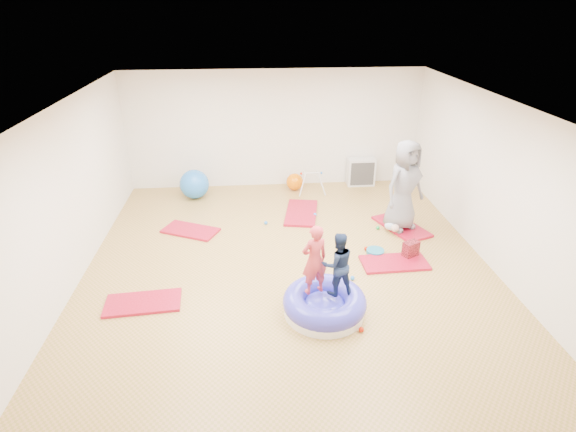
{
  "coord_description": "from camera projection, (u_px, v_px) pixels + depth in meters",
  "views": [
    {
      "loc": [
        -0.58,
        -6.51,
        4.24
      ],
      "look_at": [
        0.0,
        0.3,
        0.9
      ],
      "focal_mm": 28.0,
      "sensor_mm": 36.0,
      "label": 1
    }
  ],
  "objects": [
    {
      "name": "room",
      "position": [
        290.0,
        196.0,
        7.12
      ],
      "size": [
        7.01,
        8.01,
        2.81
      ],
      "color": "tan",
      "rests_on": "ground"
    },
    {
      "name": "gym_mat_front_left",
      "position": [
        143.0,
        303.0,
        6.88
      ],
      "size": [
        1.17,
        0.65,
        0.05
      ],
      "primitive_type": "cube",
      "rotation": [
        0.0,
        0.0,
        0.08
      ],
      "color": "#BA183C",
      "rests_on": "ground"
    },
    {
      "name": "gym_mat_mid_left",
      "position": [
        190.0,
        231.0,
        9.01
      ],
      "size": [
        1.22,
        0.96,
        0.05
      ],
      "primitive_type": "cube",
      "rotation": [
        0.0,
        0.0,
        -0.44
      ],
      "color": "#BA183C",
      "rests_on": "ground"
    },
    {
      "name": "gym_mat_center_back",
      "position": [
        301.0,
        213.0,
        9.75
      ],
      "size": [
        0.87,
        1.38,
        0.05
      ],
      "primitive_type": "cube",
      "rotation": [
        0.0,
        0.0,
        1.39
      ],
      "color": "#BA183C",
      "rests_on": "ground"
    },
    {
      "name": "gym_mat_right",
      "position": [
        394.0,
        263.0,
        7.92
      ],
      "size": [
        1.17,
        0.61,
        0.05
      ],
      "primitive_type": "cube",
      "rotation": [
        0.0,
        0.0,
        0.03
      ],
      "color": "#BA183C",
      "rests_on": "ground"
    },
    {
      "name": "gym_mat_rear_right",
      "position": [
        401.0,
        226.0,
        9.17
      ],
      "size": [
        1.02,
        1.37,
        0.05
      ],
      "primitive_type": "cube",
      "rotation": [
        0.0,
        0.0,
        1.94
      ],
      "color": "#BA183C",
      "rests_on": "ground"
    },
    {
      "name": "inflatable_cushion",
      "position": [
        324.0,
        304.0,
        6.64
      ],
      "size": [
        1.24,
        1.24,
        0.39
      ],
      "rotation": [
        0.0,
        0.0,
        0.33
      ],
      "color": "white",
      "rests_on": "ground"
    },
    {
      "name": "child_pink",
      "position": [
        315.0,
        257.0,
        6.39
      ],
      "size": [
        0.47,
        0.38,
        1.1
      ],
      "primitive_type": "imported",
      "rotation": [
        0.0,
        0.0,
        3.48
      ],
      "color": "#CB373D",
      "rests_on": "inflatable_cushion"
    },
    {
      "name": "child_navy",
      "position": [
        338.0,
        261.0,
        6.4
      ],
      "size": [
        0.53,
        0.44,
        0.98
      ],
      "primitive_type": "imported",
      "rotation": [
        0.0,
        0.0,
        3.29
      ],
      "color": "#182647",
      "rests_on": "inflatable_cushion"
    },
    {
      "name": "adult_caregiver",
      "position": [
        404.0,
        186.0,
        8.7
      ],
      "size": [
        1.05,
        0.91,
        1.8
      ],
      "primitive_type": "imported",
      "rotation": [
        0.0,
        0.0,
        0.46
      ],
      "color": "slate",
      "rests_on": "gym_mat_rear_right"
    },
    {
      "name": "infant",
      "position": [
        393.0,
        226.0,
        8.91
      ],
      "size": [
        0.33,
        0.33,
        0.19
      ],
      "color": "silver",
      "rests_on": "gym_mat_rear_right"
    },
    {
      "name": "ball_pit_balls",
      "position": [
        337.0,
        248.0,
        8.35
      ],
      "size": [
        2.33,
        3.81,
        0.08
      ],
      "color": "blue",
      "rests_on": "ground"
    },
    {
      "name": "exercise_ball_blue",
      "position": [
        194.0,
        184.0,
        10.41
      ],
      "size": [
        0.68,
        0.68,
        0.68
      ],
      "primitive_type": "sphere",
      "color": "blue",
      "rests_on": "ground"
    },
    {
      "name": "exercise_ball_orange",
      "position": [
        295.0,
        182.0,
        10.9
      ],
      "size": [
        0.41,
        0.41,
        0.41
      ],
      "primitive_type": "sphere",
      "color": "orange",
      "rests_on": "ground"
    },
    {
      "name": "infant_play_gym",
      "position": [
        311.0,
        179.0,
        10.72
      ],
      "size": [
        0.65,
        0.62,
        0.5
      ],
      "rotation": [
        0.0,
        0.0,
        0.37
      ],
      "color": "silver",
      "rests_on": "ground"
    },
    {
      "name": "cube_shelf",
      "position": [
        361.0,
        172.0,
        11.15
      ],
      "size": [
        0.67,
        0.33,
        0.67
      ],
      "color": "silver",
      "rests_on": "ground"
    },
    {
      "name": "balance_disc",
      "position": [
        375.0,
        252.0,
        8.24
      ],
      "size": [
        0.32,
        0.32,
        0.07
      ],
      "primitive_type": "cylinder",
      "color": "teal",
      "rests_on": "ground"
    },
    {
      "name": "backpack",
      "position": [
        411.0,
        250.0,
        8.05
      ],
      "size": [
        0.32,
        0.27,
        0.32
      ],
      "primitive_type": "cube",
      "rotation": [
        0.0,
        0.0,
        0.45
      ],
      "color": "red",
      "rests_on": "ground"
    },
    {
      "name": "yellow_toy",
      "position": [
        155.0,
        303.0,
        6.88
      ],
      "size": [
        0.18,
        0.18,
        0.03
      ],
      "primitive_type": "cylinder",
      "color": "yellow",
      "rests_on": "ground"
    }
  ]
}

